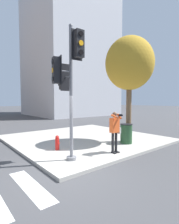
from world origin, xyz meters
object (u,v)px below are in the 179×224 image
object	(u,v)px
person_photographer	(115,128)
trash_bin	(126,133)
traffic_signal_pole	(68,76)
fire_hydrant	(57,143)
street_tree	(129,64)

from	to	relation	value
person_photographer	trash_bin	world-z (taller)	person_photographer
traffic_signal_pole	fire_hydrant	distance (m)	3.15
fire_hydrant	person_photographer	bearing A→B (deg)	-48.85
street_tree	trash_bin	distance (m)	3.68
trash_bin	street_tree	bearing A→B (deg)	25.90
traffic_signal_pole	trash_bin	bearing A→B (deg)	4.67
trash_bin	person_photographer	bearing A→B (deg)	-156.19
person_photographer	fire_hydrant	xyz separation A→B (m)	(-1.68, 1.92, -0.71)
traffic_signal_pole	street_tree	distance (m)	4.39
fire_hydrant	trash_bin	bearing A→B (deg)	-19.22
person_photographer	trash_bin	size ratio (longest dim) A/B	1.71
street_tree	fire_hydrant	xyz separation A→B (m)	(-3.85, 0.94, -3.83)
traffic_signal_pole	street_tree	xyz separation A→B (m)	(4.22, 0.54, 1.07)
person_photographer	street_tree	distance (m)	3.92
traffic_signal_pole	fire_hydrant	size ratio (longest dim) A/B	7.54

